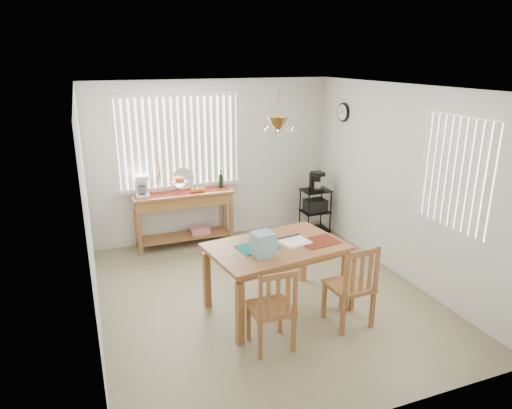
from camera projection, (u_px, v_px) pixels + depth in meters
name	position (u px, v px, depth m)	size (l,w,h in m)	color
ground	(264.00, 295.00, 5.88)	(4.00, 4.50, 0.01)	gray
room_shell	(264.00, 167.00, 5.37)	(4.20, 4.70, 2.70)	silver
sideboard	(184.00, 206.00, 7.26)	(1.57, 0.44, 0.88)	#996033
sideboard_items	(167.00, 185.00, 7.08)	(1.49, 0.37, 0.68)	maroon
wire_cart	(315.00, 207.00, 7.83)	(0.46, 0.37, 0.78)	black
cart_items	(316.00, 181.00, 7.70)	(0.18, 0.22, 0.32)	black
dining_table	(276.00, 253.00, 5.35)	(1.68, 1.22, 0.83)	#996033
table_items	(271.00, 244.00, 5.11)	(1.25, 0.55, 0.27)	#136B63
chair_left	(272.00, 309.00, 4.68)	(0.44, 0.44, 0.93)	#996033
chair_right	(351.00, 286.00, 5.09)	(0.48, 0.48, 0.99)	#996033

